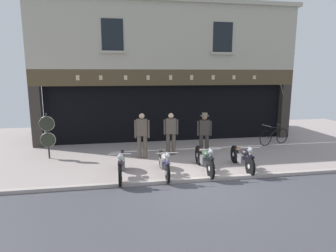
% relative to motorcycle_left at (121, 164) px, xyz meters
% --- Properties ---
extents(ground, '(23.93, 22.00, 0.18)m').
position_rel_motorcycle_left_xyz_m(ground, '(2.28, -1.75, -0.47)').
color(ground, gray).
extents(shop_facade, '(12.23, 4.42, 6.31)m').
position_rel_motorcycle_left_xyz_m(shop_facade, '(2.28, 6.25, 1.28)').
color(shop_facade, black).
rests_on(shop_facade, ground).
extents(motorcycle_left, '(0.62, 2.06, 0.94)m').
position_rel_motorcycle_left_xyz_m(motorcycle_left, '(0.00, 0.00, 0.00)').
color(motorcycle_left, black).
rests_on(motorcycle_left, ground).
extents(motorcycle_center_left, '(0.62, 1.98, 0.90)m').
position_rel_motorcycle_left_xyz_m(motorcycle_center_left, '(1.31, -0.02, -0.02)').
color(motorcycle_center_left, black).
rests_on(motorcycle_center_left, ground).
extents(motorcycle_center, '(0.62, 2.10, 0.92)m').
position_rel_motorcycle_left_xyz_m(motorcycle_center, '(2.63, 0.11, -0.00)').
color(motorcycle_center, black).
rests_on(motorcycle_center, ground).
extents(motorcycle_center_right, '(0.62, 1.96, 0.91)m').
position_rel_motorcycle_left_xyz_m(motorcycle_center_right, '(3.93, 0.10, -0.02)').
color(motorcycle_center_right, black).
rests_on(motorcycle_center_right, ground).
extents(salesman_left, '(0.55, 0.29, 1.69)m').
position_rel_motorcycle_left_xyz_m(salesman_left, '(0.80, 1.94, 0.50)').
color(salesman_left, brown).
rests_on(salesman_left, ground).
extents(shopkeeper_center, '(0.55, 0.28, 1.64)m').
position_rel_motorcycle_left_xyz_m(shopkeeper_center, '(1.93, 2.19, 0.47)').
color(shopkeeper_center, brown).
rests_on(shopkeeper_center, ground).
extents(salesman_right, '(0.55, 0.34, 1.64)m').
position_rel_motorcycle_left_xyz_m(salesman_right, '(3.21, 2.03, 0.47)').
color(salesman_right, '#38332D').
rests_on(salesman_right, ground).
extents(tyre_sign_pole, '(0.55, 0.06, 1.71)m').
position_rel_motorcycle_left_xyz_m(tyre_sign_pole, '(-2.63, 2.49, 0.56)').
color(tyre_sign_pole, '#232328').
rests_on(tyre_sign_pole, ground).
extents(advert_board_near, '(0.67, 0.03, 1.04)m').
position_rel_motorcycle_left_xyz_m(advert_board_near, '(4.94, 4.63, 1.27)').
color(advert_board_near, beige).
extents(advert_board_far, '(0.81, 0.03, 1.02)m').
position_rel_motorcycle_left_xyz_m(advert_board_far, '(6.20, 4.63, 1.26)').
color(advert_board_far, silver).
extents(leaning_bicycle, '(1.65, 0.66, 0.94)m').
position_rel_motorcycle_left_xyz_m(leaning_bicycle, '(6.79, 3.06, -0.06)').
color(leaning_bicycle, black).
rests_on(leaning_bicycle, ground).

